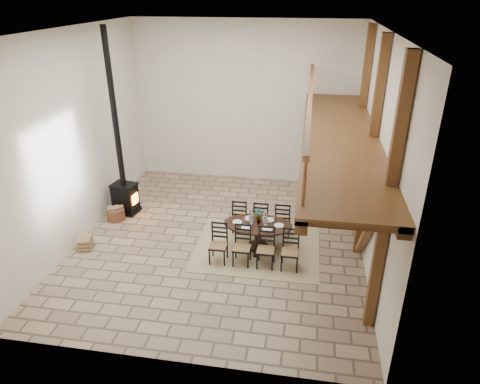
% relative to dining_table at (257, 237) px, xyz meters
% --- Properties ---
extents(ground, '(8.00, 8.00, 0.00)m').
position_rel_dining_table_xyz_m(ground, '(-0.98, 0.34, -0.36)').
color(ground, tan).
rests_on(ground, ground).
extents(room_shell, '(7.02, 8.02, 5.01)m').
position_rel_dining_table_xyz_m(room_shell, '(0.21, 0.34, 2.66)').
color(room_shell, white).
rests_on(room_shell, ground).
extents(rug, '(3.00, 2.50, 0.02)m').
position_rel_dining_table_xyz_m(rug, '(0.00, 0.08, -0.35)').
color(rug, tan).
rests_on(rug, ground).
extents(dining_table, '(2.04, 1.84, 1.06)m').
position_rel_dining_table_xyz_m(dining_table, '(0.00, 0.00, 0.00)').
color(dining_table, black).
rests_on(dining_table, ground).
extents(wood_stove, '(0.75, 0.63, 5.00)m').
position_rel_dining_table_xyz_m(wood_stove, '(-3.91, 1.34, 0.76)').
color(wood_stove, black).
rests_on(wood_stove, ground).
extents(log_basket, '(0.49, 0.49, 0.40)m').
position_rel_dining_table_xyz_m(log_basket, '(-4.02, 0.88, -0.18)').
color(log_basket, brown).
rests_on(log_basket, ground).
extents(log_stack, '(0.39, 0.47, 0.31)m').
position_rel_dining_table_xyz_m(log_stack, '(-4.15, -0.61, -0.21)').
color(log_stack, '#998456').
rests_on(log_stack, ground).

